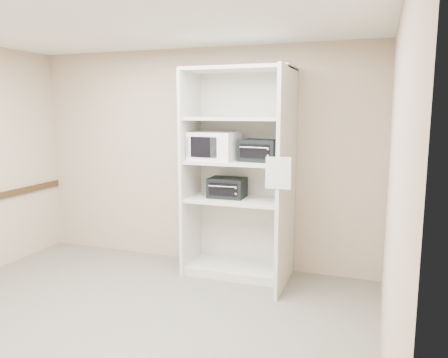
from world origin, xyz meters
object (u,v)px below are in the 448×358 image
(toaster_oven_upper, at_px, (260,150))
(shelving_unit, at_px, (242,181))
(microwave, at_px, (215,146))
(toaster_oven_lower, at_px, (227,188))

(toaster_oven_upper, bearing_deg, shelving_unit, -172.63)
(microwave, relative_size, toaster_oven_lower, 1.28)
(shelving_unit, xyz_separation_m, toaster_oven_lower, (-0.19, 0.02, -0.09))
(toaster_oven_upper, xyz_separation_m, toaster_oven_lower, (-0.41, 0.03, -0.46))
(shelving_unit, relative_size, microwave, 4.50)
(toaster_oven_lower, bearing_deg, microwave, -158.72)
(shelving_unit, height_order, toaster_oven_lower, shelving_unit)
(shelving_unit, relative_size, toaster_oven_upper, 5.63)
(toaster_oven_lower, bearing_deg, shelving_unit, -8.59)
(toaster_oven_upper, distance_m, toaster_oven_lower, 0.61)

